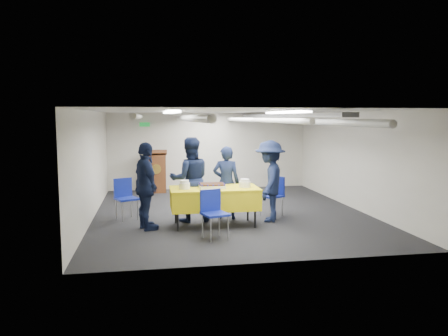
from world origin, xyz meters
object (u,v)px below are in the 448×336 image
at_px(sailor_a, 226,183).
at_px(sailor_d, 270,181).
at_px(sheet_cake, 212,186).
at_px(sailor_b, 190,179).
at_px(chair_near, 213,209).
at_px(chair_right, 274,192).
at_px(sailor_c, 146,186).
at_px(chair_left, 125,194).
at_px(serving_table, 215,198).
at_px(podium, 156,171).

bearing_deg(sailor_a, sailor_d, 170.58).
relative_size(sheet_cake, sailor_b, 0.29).
distance_m(sheet_cake, sailor_d, 1.26).
xyz_separation_m(chair_near, sailor_a, (0.50, 1.44, 0.25)).
height_order(chair_right, sailor_a, sailor_a).
bearing_deg(sheet_cake, sailor_c, -176.68).
distance_m(chair_right, sailor_c, 2.88).
distance_m(chair_near, sailor_c, 1.46).
bearing_deg(sailor_c, chair_right, -94.27).
bearing_deg(chair_near, chair_left, 132.88).
bearing_deg(sailor_d, sailor_a, -89.82).
xyz_separation_m(sailor_a, sailor_c, (-1.68, -0.65, 0.07)).
bearing_deg(serving_table, sailor_d, 9.56).
distance_m(chair_left, sailor_b, 1.45).
bearing_deg(sailor_c, sailor_a, -88.20).
relative_size(sailor_a, sailor_c, 0.92).
distance_m(serving_table, sailor_a, 0.70).
xyz_separation_m(podium, chair_near, (0.92, -5.05, -0.08)).
xyz_separation_m(serving_table, sailor_c, (-1.34, -0.08, 0.29)).
bearing_deg(chair_right, podium, 125.49).
height_order(podium, sailor_c, sailor_c).
bearing_deg(sailor_a, chair_right, -161.20).
distance_m(serving_table, chair_left, 2.00).
bearing_deg(sailor_c, serving_table, -105.95).
relative_size(podium, sailor_a, 0.80).
height_order(sailor_a, sailor_c, sailor_c).
bearing_deg(sheet_cake, chair_near, -97.04).
bearing_deg(sailor_c, podium, -22.72).
bearing_deg(sailor_d, sailor_b, -76.25).
distance_m(serving_table, sailor_c, 1.37).
bearing_deg(podium, sailor_b, -80.20).
relative_size(chair_right, sailor_d, 0.51).
relative_size(podium, sailor_d, 0.74).
distance_m(sheet_cake, podium, 4.31).
height_order(chair_right, sailor_b, sailor_b).
bearing_deg(chair_left, podium, 77.77).
relative_size(sailor_a, sailor_b, 0.89).
height_order(sailor_a, sailor_b, sailor_b).
distance_m(sheet_cake, sailor_a, 0.69).
height_order(podium, chair_near, podium).
relative_size(chair_right, chair_left, 1.00).
relative_size(chair_right, sailor_b, 0.50).
bearing_deg(podium, sailor_c, -93.46).
height_order(chair_right, chair_left, same).
relative_size(serving_table, sheet_cake, 3.42).
height_order(serving_table, chair_near, chair_near).
height_order(chair_left, sailor_c, sailor_c).
xyz_separation_m(sailor_a, sailor_d, (0.86, -0.37, 0.07)).
height_order(chair_right, sailor_c, sailor_c).
relative_size(sheet_cake, chair_left, 0.59).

